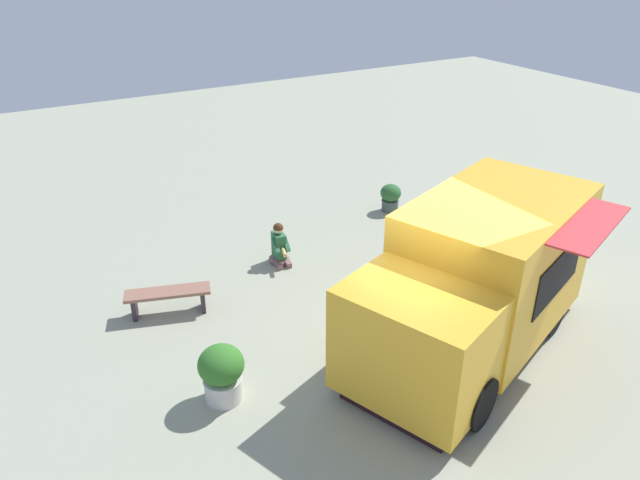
% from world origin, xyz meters
% --- Properties ---
extents(ground_plane, '(40.00, 40.00, 0.00)m').
position_xyz_m(ground_plane, '(0.00, 0.00, 0.00)').
color(ground_plane, '#9B9E87').
extents(food_truck, '(3.75, 5.39, 2.49)m').
position_xyz_m(food_truck, '(-0.41, -0.73, 1.19)').
color(food_truck, gold).
rests_on(food_truck, ground_plane).
extents(person_customer, '(0.79, 0.51, 0.91)m').
position_xyz_m(person_customer, '(3.75, 0.81, 0.36)').
color(person_customer, '#7E5A5D').
rests_on(person_customer, ground_plane).
extents(planter_flowering_near, '(0.52, 0.52, 0.71)m').
position_xyz_m(planter_flowering_near, '(4.75, -2.84, 0.38)').
color(planter_flowering_near, '#475456').
rests_on(planter_flowering_near, ground_plane).
extents(planter_flowering_far, '(0.69, 0.69, 0.94)m').
position_xyz_m(planter_flowering_far, '(0.40, 3.44, 0.50)').
color(planter_flowering_far, beige).
rests_on(planter_flowering_far, ground_plane).
extents(plaza_bench, '(0.85, 1.59, 0.48)m').
position_xyz_m(plaza_bench, '(3.06, 3.45, 0.36)').
color(plaza_bench, '#8C5F4E').
rests_on(plaza_bench, ground_plane).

